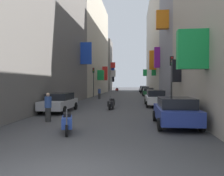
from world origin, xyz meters
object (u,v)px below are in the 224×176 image
(scooter_red, at_px, (117,90))
(pedestrian_near_left, at_px, (99,93))
(parked_car_blue, at_px, (175,111))
(parked_car_silver, at_px, (59,102))
(parked_car_green, at_px, (148,92))
(parked_car_white, at_px, (155,98))
(parked_car_grey, at_px, (143,89))
(scooter_black, at_px, (111,103))
(traffic_light_far_corner, at_px, (93,77))
(pedestrian_crossing, at_px, (48,107))
(parked_car_black, at_px, (145,90))
(traffic_light_near_corner, at_px, (172,74))
(scooter_blue, at_px, (67,122))

(scooter_red, height_order, pedestrian_near_left, pedestrian_near_left)
(parked_car_blue, height_order, parked_car_silver, parked_car_blue)
(parked_car_green, height_order, parked_car_white, parked_car_white)
(parked_car_grey, distance_m, scooter_red, 7.56)
(parked_car_white, xyz_separation_m, parked_car_silver, (-7.60, -4.75, -0.05))
(parked_car_silver, distance_m, scooter_black, 4.30)
(parked_car_blue, distance_m, pedestrian_near_left, 19.10)
(parked_car_white, height_order, scooter_red, parked_car_white)
(traffic_light_far_corner, bearing_deg, parked_car_white, -55.46)
(parked_car_grey, relative_size, pedestrian_crossing, 2.72)
(parked_car_white, relative_size, parked_car_silver, 1.05)
(parked_car_silver, xyz_separation_m, pedestrian_crossing, (0.82, -4.11, 0.07))
(parked_car_blue, distance_m, pedestrian_crossing, 6.96)
(parked_car_green, xyz_separation_m, scooter_black, (-4.17, -18.56, -0.25))
(parked_car_black, distance_m, scooter_black, 27.47)
(parked_car_grey, distance_m, parked_car_green, 15.06)
(parked_car_grey, bearing_deg, scooter_black, -96.57)
(parked_car_grey, relative_size, traffic_light_near_corner, 1.03)
(parked_car_white, distance_m, scooter_blue, 12.33)
(parked_car_blue, xyz_separation_m, scooter_black, (-4.02, 6.78, -0.31))
(scooter_red, xyz_separation_m, traffic_light_far_corner, (-1.68, -22.74, 2.58))
(parked_car_blue, bearing_deg, traffic_light_far_corner, 111.44)
(scooter_black, height_order, traffic_light_far_corner, traffic_light_far_corner)
(parked_car_green, xyz_separation_m, traffic_light_far_corner, (-8.54, -3.96, 2.33))
(parked_car_green, xyz_separation_m, parked_car_white, (-0.30, -15.93, 0.08))
(parked_car_blue, xyz_separation_m, parked_car_green, (0.15, 25.34, -0.05))
(traffic_light_near_corner, bearing_deg, parked_car_blue, -97.54)
(parked_car_grey, relative_size, parked_car_silver, 1.05)
(parked_car_white, xyz_separation_m, scooter_blue, (-4.88, -11.32, -0.33))
(parked_car_silver, xyz_separation_m, scooter_red, (1.04, 39.47, -0.28))
(parked_car_green, relative_size, traffic_light_near_corner, 0.94)
(scooter_red, height_order, scooter_black, same)
(scooter_blue, xyz_separation_m, traffic_light_far_corner, (-3.36, 23.30, 2.58))
(parked_car_green, relative_size, parked_car_white, 0.91)
(parked_car_white, xyz_separation_m, pedestrian_near_left, (-6.74, 8.41, -0.02))
(parked_car_grey, distance_m, pedestrian_near_left, 23.56)
(parked_car_white, relative_size, pedestrian_crossing, 2.73)
(traffic_light_far_corner, bearing_deg, scooter_black, -73.32)
(parked_car_blue, height_order, pedestrian_crossing, pedestrian_crossing)
(parked_car_green, bearing_deg, parked_car_grey, 91.13)
(scooter_red, bearing_deg, parked_car_black, -56.69)
(parked_car_silver, distance_m, scooter_red, 39.48)
(parked_car_white, relative_size, scooter_blue, 2.34)
(parked_car_black, xyz_separation_m, traffic_light_near_corner, (0.90, -27.45, 2.18))
(traffic_light_near_corner, bearing_deg, scooter_red, 101.39)
(parked_car_silver, height_order, pedestrian_near_left, pedestrian_near_left)
(parked_car_blue, height_order, scooter_red, parked_car_blue)
(scooter_black, xyz_separation_m, pedestrian_near_left, (-2.87, 11.03, 0.31))
(traffic_light_near_corner, bearing_deg, scooter_blue, -124.96)
(scooter_red, distance_m, pedestrian_crossing, 43.58)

